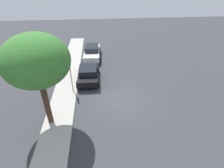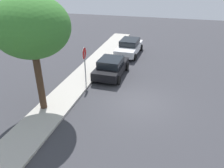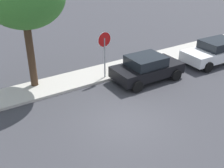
# 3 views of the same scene
# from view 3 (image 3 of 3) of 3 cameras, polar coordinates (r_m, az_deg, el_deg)

# --- Properties ---
(ground_plane) EXTENTS (60.00, 60.00, 0.00)m
(ground_plane) POSITION_cam_3_polar(r_m,az_deg,el_deg) (12.29, 2.74, -7.59)
(ground_plane) COLOR #38383D
(sidewalk_curb) EXTENTS (32.00, 2.02, 0.14)m
(sidewalk_curb) POSITION_cam_3_polar(r_m,az_deg,el_deg) (15.83, -7.23, 0.90)
(sidewalk_curb) COLOR #B2ADA3
(sidewalk_curb) RESTS_ON ground_plane
(stop_sign) EXTENTS (0.84, 0.09, 2.75)m
(stop_sign) POSITION_cam_3_polar(r_m,az_deg,el_deg) (15.20, -1.53, 7.51)
(stop_sign) COLOR gray
(stop_sign) RESTS_ON ground_plane
(parked_car_black) EXTENTS (3.97, 2.15, 1.43)m
(parked_car_black) POSITION_cam_3_polar(r_m,az_deg,el_deg) (15.67, 7.09, 3.30)
(parked_car_black) COLOR black
(parked_car_black) RESTS_ON ground_plane
(parked_car_white) EXTENTS (4.54, 2.20, 1.47)m
(parked_car_white) POSITION_cam_3_polar(r_m,az_deg,el_deg) (19.16, 20.37, 6.29)
(parked_car_white) COLOR white
(parked_car_white) RESTS_ON ground_plane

